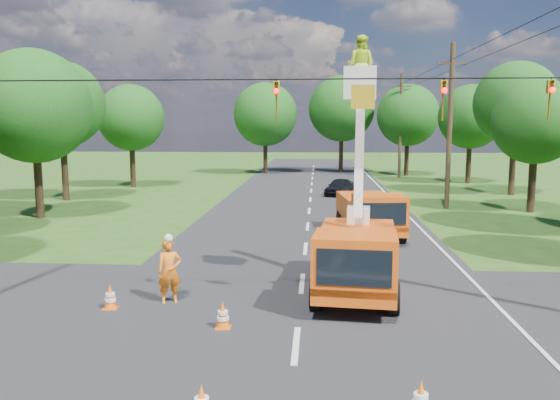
# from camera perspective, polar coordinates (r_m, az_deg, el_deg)

# --- Properties ---
(ground) EXTENTS (140.00, 140.00, 0.00)m
(ground) POSITION_cam_1_polar(r_m,az_deg,el_deg) (32.56, 3.06, -1.22)
(ground) COLOR #255018
(ground) RESTS_ON ground
(road_main) EXTENTS (12.00, 100.00, 0.06)m
(road_main) POSITION_cam_1_polar(r_m,az_deg,el_deg) (32.56, 3.06, -1.22)
(road_main) COLOR black
(road_main) RESTS_ON ground
(road_cross) EXTENTS (56.00, 10.00, 0.07)m
(road_cross) POSITION_cam_1_polar(r_m,az_deg,el_deg) (15.06, 1.98, -12.13)
(road_cross) COLOR black
(road_cross) RESTS_ON ground
(edge_line) EXTENTS (0.12, 90.00, 0.02)m
(edge_line) POSITION_cam_1_polar(r_m,az_deg,el_deg) (32.96, 12.85, -1.30)
(edge_line) COLOR silver
(edge_line) RESTS_ON ground
(bucket_truck) EXTENTS (2.87, 6.22, 7.79)m
(bucket_truck) POSITION_cam_1_polar(r_m,az_deg,el_deg) (16.77, 8.03, -4.21)
(bucket_truck) COLOR #DD420F
(bucket_truck) RESTS_ON ground
(second_truck) EXTENTS (2.88, 6.06, 2.19)m
(second_truck) POSITION_cam_1_polar(r_m,az_deg,el_deg) (25.46, 9.39, -1.29)
(second_truck) COLOR #DD420F
(second_truck) RESTS_ON ground
(ground_worker) EXTENTS (0.82, 0.69, 1.91)m
(ground_worker) POSITION_cam_1_polar(r_m,az_deg,el_deg) (16.18, -11.48, -7.32)
(ground_worker) COLOR orange
(ground_worker) RESTS_ON ground
(distant_car) EXTENTS (2.58, 3.95, 1.25)m
(distant_car) POSITION_cam_1_polar(r_m,az_deg,el_deg) (40.24, 6.23, 1.39)
(distant_car) COLOR black
(distant_car) RESTS_ON ground
(traffic_cone_1) EXTENTS (0.38, 0.38, 0.71)m
(traffic_cone_1) POSITION_cam_1_polar(r_m,az_deg,el_deg) (10.49, 14.49, -19.58)
(traffic_cone_1) COLOR #FF660D
(traffic_cone_1) RESTS_ON ground
(traffic_cone_2) EXTENTS (0.38, 0.38, 0.71)m
(traffic_cone_2) POSITION_cam_1_polar(r_m,az_deg,el_deg) (20.78, 5.20, -5.48)
(traffic_cone_2) COLOR #FF660D
(traffic_cone_2) RESTS_ON ground
(traffic_cone_3) EXTENTS (0.38, 0.38, 0.71)m
(traffic_cone_3) POSITION_cam_1_polar(r_m,az_deg,el_deg) (23.49, 9.31, -3.99)
(traffic_cone_3) COLOR #FF660D
(traffic_cone_3) RESTS_ON ground
(traffic_cone_4) EXTENTS (0.38, 0.38, 0.71)m
(traffic_cone_4) POSITION_cam_1_polar(r_m,az_deg,el_deg) (16.21, -17.32, -9.68)
(traffic_cone_4) COLOR #FF660D
(traffic_cone_4) RESTS_ON ground
(traffic_cone_7) EXTENTS (0.38, 0.38, 0.71)m
(traffic_cone_7) POSITION_cam_1_polar(r_m,az_deg,el_deg) (28.16, 11.55, -2.07)
(traffic_cone_7) COLOR #FF660D
(traffic_cone_7) RESTS_ON ground
(traffic_cone_8) EXTENTS (0.38, 0.38, 0.71)m
(traffic_cone_8) POSITION_cam_1_polar(r_m,az_deg,el_deg) (14.19, -5.99, -11.91)
(traffic_cone_8) COLOR #FF660D
(traffic_cone_8) RESTS_ON ground
(pole_right_mid) EXTENTS (1.80, 0.30, 10.00)m
(pole_right_mid) POSITION_cam_1_polar(r_m,az_deg,el_deg) (35.08, 17.32, 7.46)
(pole_right_mid) COLOR #4C3823
(pole_right_mid) RESTS_ON ground
(pole_right_far) EXTENTS (1.80, 0.30, 10.00)m
(pole_right_far) POSITION_cam_1_polar(r_m,az_deg,el_deg) (54.74, 12.48, 7.66)
(pole_right_far) COLOR #4C3823
(pole_right_far) RESTS_ON ground
(signal_span) EXTENTS (18.00, 0.29, 1.07)m
(signal_span) POSITION_cam_1_polar(r_m,az_deg,el_deg) (14.27, 11.22, 10.65)
(signal_span) COLOR black
(signal_span) RESTS_ON ground
(tree_left_d) EXTENTS (6.20, 6.20, 9.24)m
(tree_left_d) POSITION_cam_1_polar(r_m,az_deg,el_deg) (33.00, -24.32, 8.89)
(tree_left_d) COLOR #382616
(tree_left_d) RESTS_ON ground
(tree_left_e) EXTENTS (5.80, 5.80, 9.41)m
(tree_left_e) POSITION_cam_1_polar(r_m,az_deg,el_deg) (40.08, -21.89, 9.25)
(tree_left_e) COLOR #382616
(tree_left_e) RESTS_ON ground
(tree_left_f) EXTENTS (5.40, 5.40, 8.40)m
(tree_left_f) POSITION_cam_1_polar(r_m,az_deg,el_deg) (46.71, -15.31, 8.27)
(tree_left_f) COLOR #382616
(tree_left_f) RESTS_ON ground
(tree_right_c) EXTENTS (5.00, 5.00, 7.83)m
(tree_right_c) POSITION_cam_1_polar(r_m,az_deg,el_deg) (35.51, 25.17, 7.41)
(tree_right_c) COLOR #382616
(tree_right_c) RESTS_ON ground
(tree_right_d) EXTENTS (6.00, 6.00, 9.70)m
(tree_right_d) POSITION_cam_1_polar(r_m,az_deg,el_deg) (43.60, 23.44, 9.26)
(tree_right_d) COLOR #382616
(tree_right_d) RESTS_ON ground
(tree_right_e) EXTENTS (5.60, 5.60, 8.63)m
(tree_right_e) POSITION_cam_1_polar(r_m,az_deg,el_deg) (50.93, 19.31, 8.20)
(tree_right_e) COLOR #382616
(tree_right_e) RESTS_ON ground
(tree_far_a) EXTENTS (6.60, 6.60, 9.50)m
(tree_far_a) POSITION_cam_1_polar(r_m,az_deg,el_deg) (57.41, -1.56, 8.93)
(tree_far_a) COLOR #382616
(tree_far_a) RESTS_ON ground
(tree_far_b) EXTENTS (7.00, 7.00, 10.32)m
(tree_far_b) POSITION_cam_1_polar(r_m,az_deg,el_deg) (59.22, 6.47, 9.45)
(tree_far_b) COLOR #382616
(tree_far_b) RESTS_ON ground
(tree_far_c) EXTENTS (6.20, 6.20, 9.18)m
(tree_far_c) POSITION_cam_1_polar(r_m,az_deg,el_deg) (56.87, 13.22, 8.61)
(tree_far_c) COLOR #382616
(tree_far_c) RESTS_ON ground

